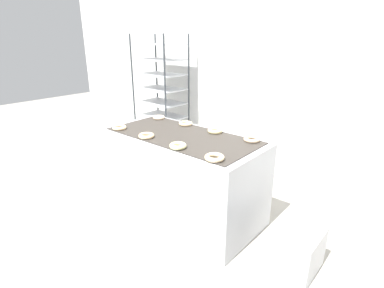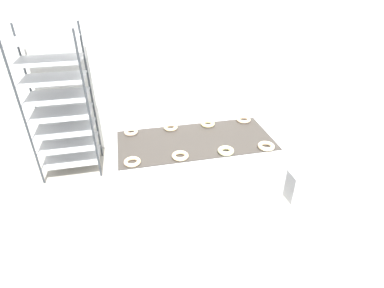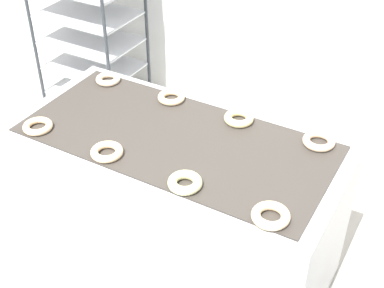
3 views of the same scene
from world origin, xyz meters
name	(u,v)px [view 3 (image 3 of 3)]	position (x,y,z in m)	size (l,w,h in m)	color
fryer_machine	(178,204)	(0.00, 0.63, 0.42)	(1.58, 0.76, 0.83)	#B7BABF
baking_rack_cart	(86,0)	(-1.35, 1.67, 0.89)	(0.69, 0.50, 1.75)	#33383D
donut_near_left	(38,126)	(-0.61, 0.37, 0.85)	(0.14, 0.14, 0.03)	beige
donut_near_midleft	(107,152)	(-0.20, 0.37, 0.85)	(0.15, 0.15, 0.03)	beige
donut_near_midright	(185,183)	(0.21, 0.35, 0.85)	(0.14, 0.14, 0.04)	beige
donut_near_right	(271,216)	(0.59, 0.35, 0.85)	(0.15, 0.15, 0.04)	beige
donut_far_left	(108,79)	(-0.59, 0.90, 0.85)	(0.13, 0.13, 0.03)	beige
donut_far_midleft	(171,97)	(-0.19, 0.90, 0.85)	(0.14, 0.14, 0.03)	beige
donut_far_midright	(239,118)	(0.19, 0.90, 0.85)	(0.14, 0.14, 0.04)	beige
donut_far_right	(319,141)	(0.59, 0.91, 0.85)	(0.15, 0.15, 0.03)	beige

